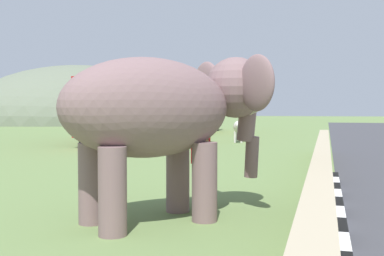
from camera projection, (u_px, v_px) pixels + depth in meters
name	position (u px, v px, depth m)	size (l,w,h in m)	color
barrier_parapet	(320.00, 204.00, 7.10)	(28.00, 0.36, 1.00)	tan
elephant	(167.00, 110.00, 8.14)	(3.89, 3.77, 2.93)	#7E6162
person_handler	(200.00, 159.00, 9.45)	(0.54, 0.51, 1.66)	navy
bus_red	(119.00, 106.00, 27.03)	(9.21, 4.17, 3.50)	#B21E1E
bus_orange	(192.00, 106.00, 37.25)	(8.98, 2.94, 3.50)	orange
cow_near	(177.00, 126.00, 27.65)	(1.86, 1.27, 1.23)	beige
cow_mid	(141.00, 132.00, 21.24)	(1.92, 1.04, 1.23)	beige
cow_far	(239.00, 127.00, 26.68)	(1.92, 0.78, 1.23)	beige
hill_east	(86.00, 122.00, 67.13)	(37.17, 29.74, 15.86)	#67705B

